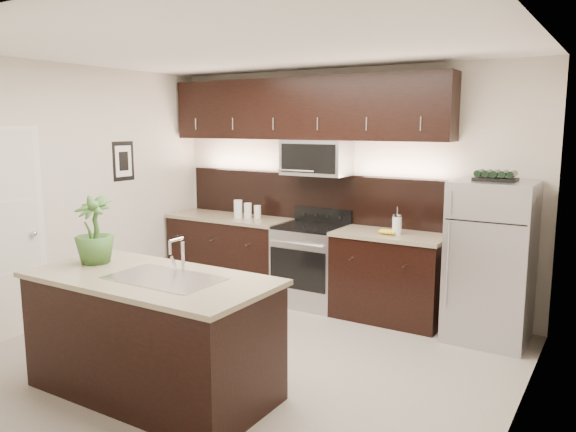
{
  "coord_description": "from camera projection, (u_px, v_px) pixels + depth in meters",
  "views": [
    {
      "loc": [
        2.82,
        -3.83,
        2.07
      ],
      "look_at": [
        0.14,
        0.55,
        1.23
      ],
      "focal_mm": 35.0,
      "sensor_mm": 36.0,
      "label": 1
    }
  ],
  "objects": [
    {
      "name": "island",
      "position": [
        152.0,
        335.0,
        4.32
      ],
      "size": [
        1.96,
        0.96,
        0.94
      ],
      "color": "black",
      "rests_on": "ground"
    },
    {
      "name": "refrigerator",
      "position": [
        490.0,
        262.0,
        5.36
      ],
      "size": [
        0.75,
        0.68,
        1.55
      ],
      "primitive_type": "cube",
      "color": "#B2B2B7",
      "rests_on": "ground"
    },
    {
      "name": "french_press",
      "position": [
        397.0,
        225.0,
        5.81
      ],
      "size": [
        0.1,
        0.1,
        0.29
      ],
      "rotation": [
        0.0,
        0.0,
        0.04
      ],
      "color": "silver",
      "rests_on": "counter_run"
    },
    {
      "name": "canisters",
      "position": [
        245.0,
        210.0,
        6.86
      ],
      "size": [
        0.31,
        0.19,
        0.22
      ],
      "rotation": [
        0.0,
        0.0,
        0.41
      ],
      "color": "silver",
      "rests_on": "counter_run"
    },
    {
      "name": "room_walls",
      "position": [
        227.0,
        169.0,
        4.76
      ],
      "size": [
        4.52,
        4.02,
        2.71
      ],
      "color": "beige",
      "rests_on": "ground"
    },
    {
      "name": "bananas",
      "position": [
        383.0,
        231.0,
        5.87
      ],
      "size": [
        0.19,
        0.15,
        0.06
      ],
      "primitive_type": "ellipsoid",
      "rotation": [
        0.0,
        0.0,
        0.03
      ],
      "color": "yellow",
      "rests_on": "counter_run"
    },
    {
      "name": "counter_run",
      "position": [
        296.0,
        262.0,
        6.59
      ],
      "size": [
        3.51,
        0.65,
        0.94
      ],
      "color": "black",
      "rests_on": "ground"
    },
    {
      "name": "ground",
      "position": [
        243.0,
        359.0,
        5.01
      ],
      "size": [
        4.5,
        4.5,
        0.0
      ],
      "primitive_type": "plane",
      "color": "gray",
      "rests_on": "ground"
    },
    {
      "name": "upper_fixtures",
      "position": [
        305.0,
        119.0,
        6.43
      ],
      "size": [
        3.49,
        0.4,
        1.66
      ],
      "color": "black",
      "rests_on": "counter_run"
    },
    {
      "name": "plant",
      "position": [
        94.0,
        230.0,
        4.59
      ],
      "size": [
        0.38,
        0.38,
        0.56
      ],
      "primitive_type": "imported",
      "rotation": [
        0.0,
        0.0,
        0.22
      ],
      "color": "#356026",
      "rests_on": "island"
    },
    {
      "name": "sink_faucet",
      "position": [
        165.0,
        276.0,
        4.17
      ],
      "size": [
        0.84,
        0.5,
        0.28
      ],
      "color": "silver",
      "rests_on": "island"
    },
    {
      "name": "wine_rack",
      "position": [
        496.0,
        176.0,
        5.23
      ],
      "size": [
        0.38,
        0.24,
        0.09
      ],
      "color": "black",
      "rests_on": "refrigerator"
    }
  ]
}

